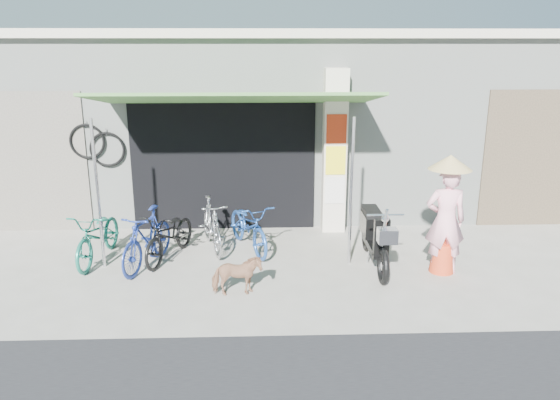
{
  "coord_description": "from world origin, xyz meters",
  "views": [
    {
      "loc": [
        -0.5,
        -7.38,
        3.41
      ],
      "look_at": [
        -0.2,
        1.0,
        1.0
      ],
      "focal_mm": 35.0,
      "sensor_mm": 36.0,
      "label": 1
    }
  ],
  "objects_px": {
    "moped": "(374,236)",
    "bike_navy": "(249,226)",
    "bike_teal": "(99,235)",
    "street_dog": "(237,276)",
    "bike_black": "(170,235)",
    "bike_silver": "(212,224)",
    "bike_blue": "(147,239)",
    "nun": "(446,216)"
  },
  "relations": [
    {
      "from": "bike_navy",
      "to": "moped",
      "type": "height_order",
      "value": "moped"
    },
    {
      "from": "bike_silver",
      "to": "moped",
      "type": "xyz_separation_m",
      "value": [
        2.63,
        -0.78,
        0.04
      ]
    },
    {
      "from": "bike_teal",
      "to": "street_dog",
      "type": "relative_size",
      "value": 2.36
    },
    {
      "from": "bike_navy",
      "to": "bike_blue",
      "type": "bearing_deg",
      "value": -178.41
    },
    {
      "from": "bike_teal",
      "to": "bike_black",
      "type": "relative_size",
      "value": 1.05
    },
    {
      "from": "bike_silver",
      "to": "moped",
      "type": "height_order",
      "value": "moped"
    },
    {
      "from": "bike_teal",
      "to": "nun",
      "type": "xyz_separation_m",
      "value": [
        5.42,
        -0.65,
        0.47
      ]
    },
    {
      "from": "street_dog",
      "to": "bike_blue",
      "type": "bearing_deg",
      "value": 45.95
    },
    {
      "from": "nun",
      "to": "street_dog",
      "type": "bearing_deg",
      "value": 17.29
    },
    {
      "from": "bike_teal",
      "to": "bike_navy",
      "type": "distance_m",
      "value": 2.45
    },
    {
      "from": "bike_blue",
      "to": "bike_silver",
      "type": "distance_m",
      "value": 1.19
    },
    {
      "from": "moped",
      "to": "bike_navy",
      "type": "bearing_deg",
      "value": 159.95
    },
    {
      "from": "bike_black",
      "to": "street_dog",
      "type": "distance_m",
      "value": 1.81
    },
    {
      "from": "moped",
      "to": "nun",
      "type": "bearing_deg",
      "value": -16.38
    },
    {
      "from": "bike_silver",
      "to": "moped",
      "type": "bearing_deg",
      "value": -32.11
    },
    {
      "from": "bike_silver",
      "to": "bike_teal",
      "type": "bearing_deg",
      "value": 178.22
    },
    {
      "from": "bike_navy",
      "to": "nun",
      "type": "distance_m",
      "value": 3.22
    },
    {
      "from": "bike_teal",
      "to": "bike_silver",
      "type": "height_order",
      "value": "bike_silver"
    },
    {
      "from": "bike_silver",
      "to": "bike_navy",
      "type": "xyz_separation_m",
      "value": [
        0.63,
        -0.03,
        -0.02
      ]
    },
    {
      "from": "bike_black",
      "to": "moped",
      "type": "relative_size",
      "value": 0.83
    },
    {
      "from": "bike_navy",
      "to": "street_dog",
      "type": "xyz_separation_m",
      "value": [
        -0.14,
        -1.77,
        -0.13
      ]
    },
    {
      "from": "street_dog",
      "to": "bike_black",
      "type": "bearing_deg",
      "value": 31.81
    },
    {
      "from": "bike_silver",
      "to": "bike_navy",
      "type": "relative_size",
      "value": 0.92
    },
    {
      "from": "bike_black",
      "to": "bike_silver",
      "type": "bearing_deg",
      "value": 50.51
    },
    {
      "from": "bike_silver",
      "to": "bike_blue",
      "type": "bearing_deg",
      "value": -158.04
    },
    {
      "from": "bike_black",
      "to": "moped",
      "type": "xyz_separation_m",
      "value": [
        3.27,
        -0.38,
        0.07
      ]
    },
    {
      "from": "bike_black",
      "to": "street_dog",
      "type": "relative_size",
      "value": 2.25
    },
    {
      "from": "bike_silver",
      "to": "street_dog",
      "type": "height_order",
      "value": "bike_silver"
    },
    {
      "from": "bike_teal",
      "to": "moped",
      "type": "xyz_separation_m",
      "value": [
        4.41,
        -0.35,
        0.05
      ]
    },
    {
      "from": "bike_teal",
      "to": "bike_navy",
      "type": "xyz_separation_m",
      "value": [
        2.42,
        0.4,
        -0.01
      ]
    },
    {
      "from": "bike_black",
      "to": "moped",
      "type": "distance_m",
      "value": 3.29
    },
    {
      "from": "bike_silver",
      "to": "street_dog",
      "type": "bearing_deg",
      "value": -90.17
    },
    {
      "from": "bike_teal",
      "to": "street_dog",
      "type": "height_order",
      "value": "bike_teal"
    },
    {
      "from": "bike_blue",
      "to": "moped",
      "type": "relative_size",
      "value": 0.83
    },
    {
      "from": "bike_blue",
      "to": "street_dog",
      "type": "relative_size",
      "value": 2.24
    },
    {
      "from": "street_dog",
      "to": "nun",
      "type": "xyz_separation_m",
      "value": [
        3.14,
        0.71,
        0.61
      ]
    },
    {
      "from": "bike_teal",
      "to": "bike_blue",
      "type": "relative_size",
      "value": 1.05
    },
    {
      "from": "bike_navy",
      "to": "street_dog",
      "type": "bearing_deg",
      "value": -116.55
    },
    {
      "from": "bike_black",
      "to": "nun",
      "type": "xyz_separation_m",
      "value": [
        4.27,
        -0.69,
        0.49
      ]
    },
    {
      "from": "bike_black",
      "to": "nun",
      "type": "height_order",
      "value": "nun"
    },
    {
      "from": "bike_silver",
      "to": "nun",
      "type": "relative_size",
      "value": 0.81
    },
    {
      "from": "bike_teal",
      "to": "bike_blue",
      "type": "bearing_deg",
      "value": -12.65
    }
  ]
}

